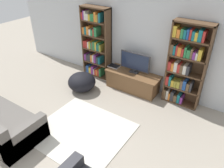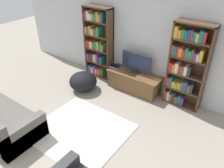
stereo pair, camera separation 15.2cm
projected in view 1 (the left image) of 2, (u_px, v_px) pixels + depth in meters
The scene contains 8 objects.
wall_back at pixel (142, 42), 5.67m from camera, with size 8.80×0.06×2.60m.
bookshelf_left at pixel (96, 44), 6.35m from camera, with size 0.87×0.30×2.06m.
bookshelf_right at pixel (185, 65), 5.09m from camera, with size 0.87×0.30×2.06m.
tv_stand at pixel (133, 81), 5.99m from camera, with size 1.50×0.55×0.51m.
television at pixel (135, 62), 5.74m from camera, with size 0.85×0.16×0.56m.
laptop at pixel (114, 66), 6.18m from camera, with size 0.32×0.23×0.03m.
area_rug at pixel (82, 131), 4.67m from camera, with size 1.91×1.74×0.02m.
beanbag_ottoman at pixel (82, 82), 5.97m from camera, with size 0.75×0.75×0.50m, color black.
Camera 1 is at (2.37, -0.70, 3.31)m, focal length 35.00 mm.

